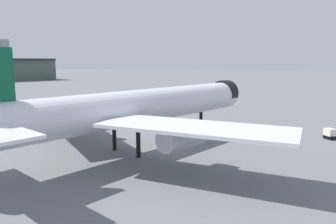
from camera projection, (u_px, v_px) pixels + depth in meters
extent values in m
plane|color=slate|center=(166.00, 149.00, 48.81)|extent=(900.00, 900.00, 0.00)
cylinder|color=silver|center=(138.00, 107.00, 47.41)|extent=(48.89, 5.24, 5.07)
cone|color=silver|center=(227.00, 95.00, 65.22)|extent=(5.60, 4.99, 4.97)
cylinder|color=black|center=(224.00, 93.00, 64.42)|extent=(2.30, 5.13, 5.12)
cube|color=silver|center=(67.00, 105.00, 53.79)|extent=(14.30, 23.34, 0.41)
cylinder|color=#B7BAC1|center=(82.00, 116.00, 53.14)|extent=(6.85, 2.81, 2.79)
cube|color=silver|center=(195.00, 128.00, 35.74)|extent=(14.17, 23.33, 0.41)
cylinder|color=#B7BAC1|center=(183.00, 137.00, 38.62)|extent=(6.85, 2.81, 2.79)
cylinder|color=black|center=(201.00, 123.00, 59.52)|extent=(0.61, 0.61, 4.06)
cylinder|color=black|center=(114.00, 137.00, 48.12)|extent=(0.61, 0.61, 4.06)
cylinder|color=black|center=(138.00, 143.00, 44.57)|extent=(0.61, 0.61, 4.06)
cylinder|color=#939399|center=(4.00, 60.00, 217.30)|extent=(7.60, 7.60, 27.90)
cube|color=black|center=(152.00, 111.00, 81.94)|extent=(4.12, 5.96, 0.35)
cube|color=#232833|center=(158.00, 108.00, 81.20)|extent=(2.94, 2.88, 1.60)
cube|color=#1E2D38|center=(162.00, 107.00, 80.79)|extent=(1.83, 0.77, 0.80)
cube|color=#232833|center=(149.00, 106.00, 82.09)|extent=(3.33, 3.91, 2.20)
cylinder|color=black|center=(161.00, 112.00, 82.34)|extent=(0.58, 0.94, 0.90)
cylinder|color=black|center=(158.00, 113.00, 80.22)|extent=(0.58, 0.94, 0.90)
cylinder|color=black|center=(148.00, 111.00, 83.71)|extent=(0.58, 0.94, 0.90)
cylinder|color=black|center=(144.00, 112.00, 81.60)|extent=(0.58, 0.94, 0.90)
cube|color=black|center=(334.00, 136.00, 55.47)|extent=(3.57, 2.98, 0.30)
cube|color=silver|center=(330.00, 132.00, 55.06)|extent=(1.91, 2.02, 1.20)
cube|color=#1E2D38|center=(327.00, 131.00, 54.85)|extent=(0.74, 1.21, 0.60)
cylinder|color=black|center=(332.00, 138.00, 54.40)|extent=(0.75, 0.59, 0.70)
cylinder|color=black|center=(325.00, 136.00, 55.91)|extent=(0.75, 0.59, 0.70)
cylinder|color=black|center=(335.00, 135.00, 56.59)|extent=(0.75, 0.59, 0.70)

